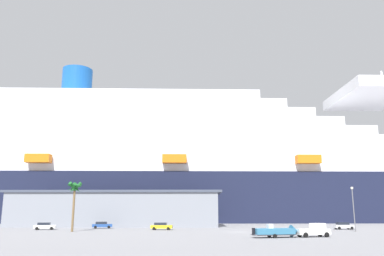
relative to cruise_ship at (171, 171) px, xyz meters
The scene contains 11 objects.
ground_plane 41.70m from the cruise_ship, 68.24° to the right, with size 600.00×600.00×0.00m, color gray.
cruise_ship is the anchor object (origin of this frame).
terminal_building 39.28m from the cruise_ship, 113.21° to the right, with size 58.44×24.55×9.36m.
pickup_truck 85.05m from the cruise_ship, 73.26° to the right, with size 5.86×3.04×2.20m.
small_boat_on_trailer 84.59m from the cruise_ship, 77.60° to the right, with size 9.01×3.35×2.15m.
palm_tree 65.80m from the cruise_ship, 107.57° to the right, with size 3.20×3.27×10.10m.
street_lamp 75.93m from the cruise_ship, 59.33° to the right, with size 0.56×0.56×9.07m.
parked_car_yellow_taxi 58.25m from the cruise_ship, 91.74° to the right, with size 4.96×2.46×1.58m.
parked_car_silver_sedan 70.45m from the cruise_ship, 54.45° to the right, with size 4.48×2.09×1.58m.
parked_car_blue_suv 53.56m from the cruise_ship, 108.61° to the right, with size 4.96×2.70×1.58m.
parked_car_white_van 62.96m from the cruise_ship, 117.39° to the right, with size 4.88×2.68×1.58m.
Camera 1 is at (-13.00, -79.24, 4.34)m, focal length 36.04 mm.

